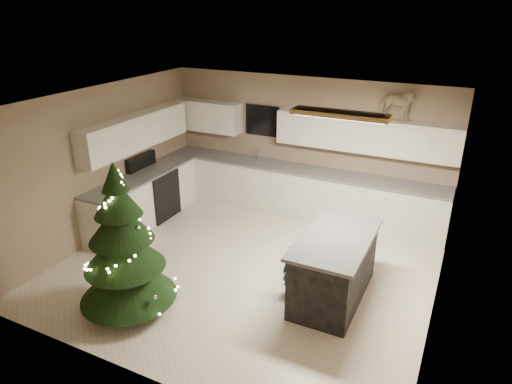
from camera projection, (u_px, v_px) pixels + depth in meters
ground_plane at (246, 267)px, 7.15m from camera, size 5.50×5.50×0.00m
room_shell at (247, 162)px, 6.47m from camera, size 5.52×5.02×2.61m
cabinetry at (243, 179)px, 8.59m from camera, size 5.50×3.20×2.00m
island at (334, 267)px, 6.28m from camera, size 0.90×1.70×0.95m
bar_stool at (306, 249)px, 6.78m from camera, size 0.31×0.31×0.60m
christmas_tree at (124, 253)px, 5.88m from camera, size 1.32×1.27×2.10m
toddler at (293, 271)px, 6.34m from camera, size 0.33×0.28×0.78m
rocking_horse at (396, 104)px, 7.53m from camera, size 0.65×0.35×0.54m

